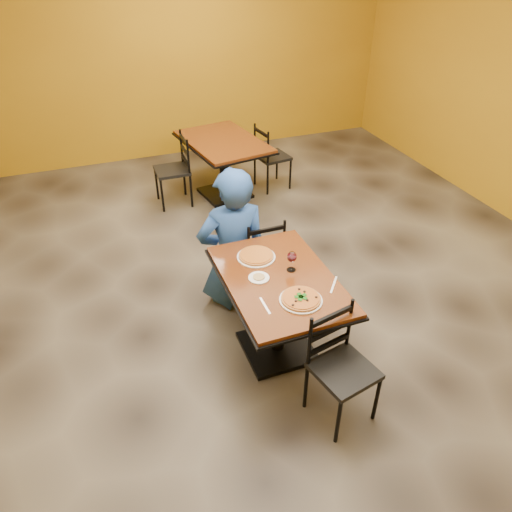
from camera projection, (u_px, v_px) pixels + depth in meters
name	position (u px, v px, depth m)	size (l,w,h in m)	color
floor	(256.00, 312.00, 4.49)	(7.00, 8.00, 0.01)	black
wall_back	(154.00, 52.00, 6.74)	(7.00, 0.01, 3.00)	#B08013
table_main	(279.00, 298.00, 3.79)	(0.83, 1.23, 0.75)	brown
table_second	(224.00, 155.00, 6.15)	(1.05, 1.40, 0.75)	brown
chair_main_near	(344.00, 371.00, 3.33)	(0.39, 0.39, 0.86)	black
chair_main_far	(260.00, 253.00, 4.56)	(0.37, 0.37, 0.83)	black
chair_second_left	(172.00, 171.00, 6.01)	(0.40, 0.40, 0.89)	black
chair_second_right	(273.00, 157.00, 6.42)	(0.39, 0.39, 0.85)	black
diner	(233.00, 238.00, 4.31)	(0.65, 0.43, 1.34)	#1A458F
plate_main	(301.00, 300.00, 3.46)	(0.31, 0.31, 0.01)	white
pizza_main	(301.00, 298.00, 3.45)	(0.28, 0.28, 0.02)	maroon
plate_far	(256.00, 257.00, 3.91)	(0.31, 0.31, 0.01)	white
pizza_far	(256.00, 255.00, 3.90)	(0.28, 0.28, 0.02)	#C17E25
side_plate	(259.00, 278.00, 3.67)	(0.16, 0.16, 0.01)	white
dip	(259.00, 277.00, 3.67)	(0.09, 0.09, 0.01)	tan
wine_glass	(292.00, 260.00, 3.72)	(0.08, 0.08, 0.18)	white
fork	(265.00, 306.00, 3.41)	(0.01, 0.19, 0.00)	silver
knife	(334.00, 285.00, 3.61)	(0.01, 0.21, 0.00)	silver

